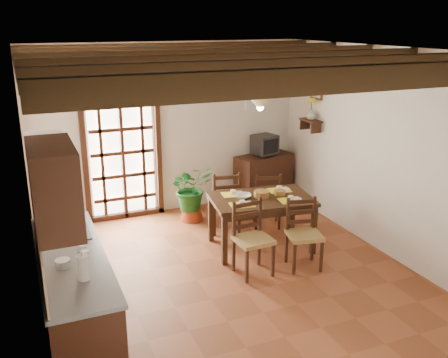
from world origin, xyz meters
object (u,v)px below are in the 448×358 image
chair_near_right (303,247)px  potted_plant (191,187)px  chair_far_right (267,209)px  pendant_lamp (260,102)px  dining_table (261,204)px  chair_near_left (253,252)px  chair_far_left (224,212)px  crt_tv (265,144)px  kitchen_counter (75,295)px  sideboard (264,178)px

chair_near_right → potted_plant: (-0.82, 2.10, 0.28)m
chair_far_right → pendant_lamp: size_ratio=1.07×
dining_table → chair_near_right: bearing=-63.9°
dining_table → chair_near_left: 0.87m
dining_table → chair_far_left: (-0.25, 0.75, -0.35)m
chair_near_left → chair_far_left: (0.20, 1.41, 0.01)m
chair_far_right → crt_tv: crt_tv is taller
potted_plant → chair_far_left: bearing=-61.2°
chair_near_right → crt_tv: size_ratio=2.02×
kitchen_counter → sideboard: bearing=38.3°
chair_far_right → potted_plant: size_ratio=0.47×
crt_tv → pendant_lamp: pendant_lamp is taller
dining_table → potted_plant: bearing=121.0°
chair_far_left → sideboard: chair_far_left is taller
kitchen_counter → dining_table: bearing=23.3°
chair_near_left → crt_tv: crt_tv is taller
chair_far_right → potted_plant: 1.26m
kitchen_counter → chair_near_right: (2.93, 0.41, -0.19)m
chair_far_right → pendant_lamp: 1.93m
dining_table → crt_tv: (0.89, 1.66, 0.40)m
sideboard → potted_plant: bearing=178.6°
kitchen_counter → potted_plant: (2.12, 2.50, 0.10)m
chair_far_left → kitchen_counter: bearing=47.5°
kitchen_counter → chair_near_left: size_ratio=2.37×
kitchen_counter → sideboard: (3.58, 2.83, -0.04)m
chair_near_left → sideboard: 2.68m
chair_far_left → potted_plant: (-0.33, 0.59, 0.27)m
sideboard → chair_far_right: bearing=-128.0°
chair_far_left → crt_tv: crt_tv is taller
chair_near_left → chair_far_left: 1.42m
chair_far_left → crt_tv: size_ratio=2.14×
chair_far_left → sideboard: bearing=-131.8°
chair_near_left → chair_far_right: size_ratio=1.06×
pendant_lamp → chair_far_right: bearing=51.7°
sideboard → kitchen_counter: bearing=-155.5°
kitchen_counter → crt_tv: size_ratio=4.95×
kitchen_counter → pendant_lamp: bearing=25.1°
chair_far_left → sideboard: 1.47m
chair_far_left → dining_table: bearing=117.6°
chair_near_left → chair_near_right: chair_near_left is taller
dining_table → chair_near_right: (0.25, -0.75, -0.37)m
sideboard → chair_near_right: bearing=-118.7°
chair_near_right → pendant_lamp: pendant_lamp is taller
kitchen_counter → sideboard: kitchen_counter is taller
chair_near_left → pendant_lamp: (0.45, 0.76, 1.78)m
dining_table → crt_tv: size_ratio=3.31×
chair_near_left → chair_near_right: 0.70m
crt_tv → potted_plant: potted_plant is taller
potted_plant → pendant_lamp: bearing=-65.3°
kitchen_counter → chair_near_left: kitchen_counter is taller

